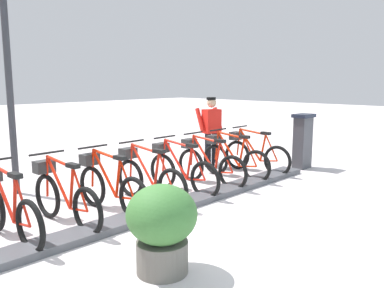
% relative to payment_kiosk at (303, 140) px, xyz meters
% --- Properties ---
extents(ground_plane, '(60.00, 60.00, 0.00)m').
position_rel_payment_kiosk_xyz_m(ground_plane, '(-0.05, 4.79, -0.67)').
color(ground_plane, beige).
extents(dock_rail_base, '(0.44, 8.51, 0.10)m').
position_rel_payment_kiosk_xyz_m(dock_rail_base, '(-0.05, 4.79, -0.62)').
color(dock_rail_base, '#47474C').
rests_on(dock_rail_base, ground).
extents(payment_kiosk, '(0.36, 0.52, 1.28)m').
position_rel_payment_kiosk_xyz_m(payment_kiosk, '(0.00, 0.00, 0.00)').
color(payment_kiosk, '#38383D').
rests_on(payment_kiosk, ground).
extents(bike_docked_0, '(1.72, 0.54, 1.02)m').
position_rel_payment_kiosk_xyz_m(bike_docked_0, '(0.57, 1.14, -0.24)').
color(bike_docked_0, black).
rests_on(bike_docked_0, ground).
extents(bike_docked_1, '(1.72, 0.54, 1.02)m').
position_rel_payment_kiosk_xyz_m(bike_docked_1, '(0.57, 1.91, -0.24)').
color(bike_docked_1, black).
rests_on(bike_docked_1, ground).
extents(bike_docked_2, '(1.72, 0.54, 1.02)m').
position_rel_payment_kiosk_xyz_m(bike_docked_2, '(0.57, 2.68, -0.24)').
color(bike_docked_2, black).
rests_on(bike_docked_2, ground).
extents(bike_docked_3, '(1.72, 0.54, 1.02)m').
position_rel_payment_kiosk_xyz_m(bike_docked_3, '(0.57, 3.45, -0.24)').
color(bike_docked_3, black).
rests_on(bike_docked_3, ground).
extents(bike_docked_4, '(1.72, 0.54, 1.02)m').
position_rel_payment_kiosk_xyz_m(bike_docked_4, '(0.57, 4.23, -0.24)').
color(bike_docked_4, black).
rests_on(bike_docked_4, ground).
extents(bike_docked_5, '(1.72, 0.54, 1.02)m').
position_rel_payment_kiosk_xyz_m(bike_docked_5, '(0.57, 5.00, -0.24)').
color(bike_docked_5, black).
rests_on(bike_docked_5, ground).
extents(bike_docked_6, '(1.72, 0.54, 1.02)m').
position_rel_payment_kiosk_xyz_m(bike_docked_6, '(0.57, 5.77, -0.24)').
color(bike_docked_6, black).
rests_on(bike_docked_6, ground).
extents(bike_docked_7, '(1.72, 0.54, 1.02)m').
position_rel_payment_kiosk_xyz_m(bike_docked_7, '(0.57, 6.54, -0.24)').
color(bike_docked_7, black).
rests_on(bike_docked_7, ground).
extents(worker_near_rack, '(0.55, 0.68, 1.66)m').
position_rel_payment_kiosk_xyz_m(worker_near_rack, '(1.62, 1.40, 0.24)').
color(worker_near_rack, white).
rests_on(worker_near_rack, ground).
extents(lamp_post, '(0.32, 0.32, 4.22)m').
position_rel_payment_kiosk_xyz_m(lamp_post, '(2.69, 5.58, 2.07)').
color(lamp_post, '#2D2D33').
rests_on(lamp_post, ground).
extents(planter_bush, '(0.76, 0.76, 0.97)m').
position_rel_payment_kiosk_xyz_m(planter_bush, '(-1.50, 5.74, -0.12)').
color(planter_bush, '#59544C').
rests_on(planter_bush, ground).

